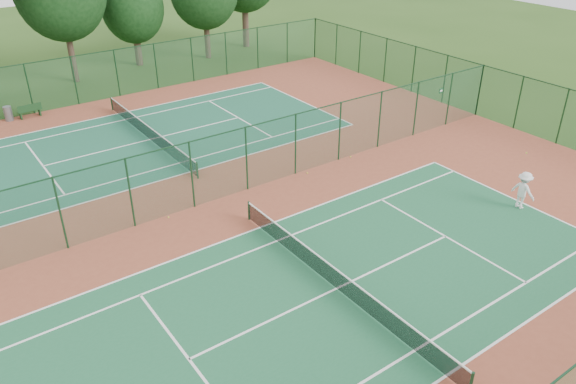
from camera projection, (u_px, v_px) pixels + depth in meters
The scene contains 16 objects.
ground at pixel (222, 198), 28.40m from camera, with size 120.00×120.00×0.00m, color #294A17.
red_pad at pixel (222, 198), 28.40m from camera, with size 40.00×36.00×0.01m, color brown.
court_near at pixel (336, 289), 21.98m from camera, with size 23.77×10.97×0.01m, color #1C5A38.
court_far at pixel (150, 140), 34.80m from camera, with size 23.77×10.97×0.01m, color #1B583F.
fence_north at pixel (96, 77), 40.37m from camera, with size 40.00×0.09×3.50m.
fence_east at pixel (480, 90), 37.75m from camera, with size 0.09×36.00×3.50m.
fence_divider at pixel (220, 166), 27.55m from camera, with size 40.00×0.09×3.50m.
tennis_net_near at pixel (337, 278), 21.72m from camera, with size 0.10×12.90×0.97m.
tennis_net_far at pixel (149, 132), 34.55m from camera, with size 0.10×12.90×0.97m.
player_near at pixel (523, 190), 27.06m from camera, with size 1.23×0.71×1.90m, color silver.
trash_bin at pixel (8, 114), 37.41m from camera, with size 0.54×0.54×0.97m, color slate.
bench at pixel (30, 111), 37.90m from camera, with size 1.56×0.50×0.96m.
stray_ball_a at pixel (307, 173), 30.72m from camera, with size 0.07×0.07×0.07m, color #C7D230.
stray_ball_b at pixel (351, 157), 32.54m from camera, with size 0.08×0.08×0.08m, color #C6E034.
stray_ball_c at pixel (169, 217), 26.64m from camera, with size 0.07×0.07×0.07m, color #C3E435.
evergreen_row at pixel (80, 78), 45.93m from camera, with size 39.00×5.00×12.00m, color black, non-canonical shape.
Camera 1 is at (-11.68, -22.07, 13.94)m, focal length 35.00 mm.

